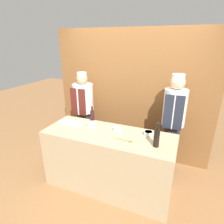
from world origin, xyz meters
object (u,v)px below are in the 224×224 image
sauce_bowl_green (148,133)px  bottle_wine (92,116)px  sauce_bowl_white (117,128)px  wooden_spoon (126,140)px  sauce_bowl_red (92,124)px  cutting_board (71,123)px  chef_right (173,123)px  bottle_soy (157,137)px  chef_left (84,112)px

sauce_bowl_green → bottle_wine: 0.95m
sauce_bowl_white → wooden_spoon: bearing=-47.1°
wooden_spoon → sauce_bowl_white: bearing=132.9°
sauce_bowl_red → cutting_board: sauce_bowl_red is taller
cutting_board → chef_right: 1.64m
bottle_soy → bottle_wine: bearing=161.8°
sauce_bowl_red → bottle_soy: 1.07m
chef_left → sauce_bowl_white: bearing=-31.9°
wooden_spoon → bottle_wine: bearing=152.2°
bottle_wine → bottle_soy: bottle_soy is taller
bottle_wine → chef_left: size_ratio=0.16×
chef_right → chef_left: bearing=180.0°
bottle_wine → wooden_spoon: (0.71, -0.37, -0.09)m
cutting_board → bottle_wine: 0.36m
sauce_bowl_green → sauce_bowl_red: size_ratio=0.95×
bottle_wine → chef_right: 1.30m
bottle_soy → chef_right: (0.13, 0.80, -0.12)m
sauce_bowl_red → sauce_bowl_green: bearing=1.6°
sauce_bowl_green → wooden_spoon: sauce_bowl_green is taller
cutting_board → wooden_spoon: wooden_spoon is taller
bottle_soy → sauce_bowl_white: bearing=159.4°
cutting_board → chef_left: bearing=101.7°
sauce_bowl_green → chef_left: 1.47m
bottle_wine → bottle_soy: (1.10, -0.36, 0.02)m
sauce_bowl_red → bottle_soy: size_ratio=0.43×
sauce_bowl_white → cutting_board: (-0.78, -0.05, -0.02)m
sauce_bowl_green → cutting_board: size_ratio=0.39×
sauce_bowl_red → chef_right: 1.29m
bottle_soy → chef_left: bearing=152.4°
sauce_bowl_red → bottle_wine: 0.16m
chef_right → cutting_board: bearing=-158.1°
sauce_bowl_red → chef_left: size_ratio=0.09×
sauce_bowl_red → cutting_board: bearing=-171.8°
cutting_board → sauce_bowl_green: bearing=3.5°
sauce_bowl_red → chef_left: 0.74m
sauce_bowl_white → sauce_bowl_red: size_ratio=0.86×
chef_left → chef_right: size_ratio=0.96×
bottle_wine → cutting_board: bearing=-149.3°
bottle_soy → cutting_board: bearing=172.5°
wooden_spoon → chef_left: (-1.13, 0.81, -0.06)m
sauce_bowl_green → sauce_bowl_red: 0.89m
wooden_spoon → chef_right: size_ratio=0.16×
chef_left → chef_right: 1.65m
sauce_bowl_white → sauce_bowl_green: same height
chef_left → cutting_board: bearing=-78.3°
sauce_bowl_red → cutting_board: (-0.36, -0.05, -0.02)m
sauce_bowl_red → chef_right: chef_right is taller
cutting_board → sauce_bowl_red: bearing=8.2°
bottle_soy → chef_left: (-1.52, 0.80, -0.17)m
sauce_bowl_green → chef_left: chef_left is taller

